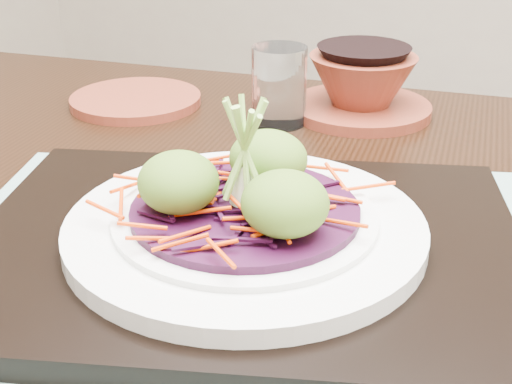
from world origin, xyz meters
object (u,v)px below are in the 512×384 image
at_px(dining_table, 259,312).
at_px(white_plate, 245,226).
at_px(serving_tray, 245,248).
at_px(terracotta_bowl_set, 362,88).
at_px(terracotta_side_plate, 136,100).
at_px(water_glass, 279,86).

distance_m(dining_table, white_plate, 0.16).
height_order(serving_tray, white_plate, white_plate).
bearing_deg(terracotta_bowl_set, terracotta_side_plate, -162.39).
height_order(serving_tray, terracotta_side_plate, serving_tray).
relative_size(dining_table, serving_tray, 3.18).
xyz_separation_m(serving_tray, terracotta_side_plate, (-0.29, 0.29, -0.01)).
relative_size(white_plate, water_glass, 3.01).
relative_size(terracotta_side_plate, water_glass, 1.80).
height_order(serving_tray, water_glass, water_glass).
relative_size(terracotta_side_plate, terracotta_bowl_set, 0.83).
bearing_deg(white_plate, terracotta_side_plate, 135.08).
bearing_deg(serving_tray, terracotta_bowl_set, 75.01).
height_order(dining_table, serving_tray, serving_tray).
bearing_deg(white_plate, terracotta_bowl_set, 93.42).
xyz_separation_m(terracotta_side_plate, water_glass, (0.19, 0.01, 0.04)).
xyz_separation_m(dining_table, serving_tray, (0.02, -0.08, 0.12)).
bearing_deg(dining_table, terracotta_side_plate, 134.35).
distance_m(serving_tray, white_plate, 0.02).
relative_size(dining_table, terracotta_bowl_set, 6.81).
bearing_deg(white_plate, water_glass, 108.29).
bearing_deg(terracotta_bowl_set, water_glass, -136.54).
distance_m(white_plate, water_glass, 0.32).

